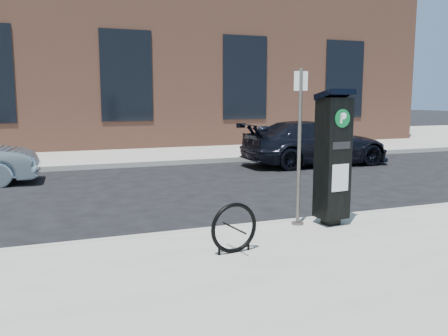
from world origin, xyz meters
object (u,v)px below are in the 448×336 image
bike_rack (234,228)px  car_dark (316,143)px  parking_kiosk (333,156)px  sign_pole (299,148)px

bike_rack → car_dark: car_dark is taller
parking_kiosk → sign_pole: bearing=156.2°
parking_kiosk → car_dark: parking_kiosk is taller
bike_rack → car_dark: size_ratio=0.14×
parking_kiosk → sign_pole: (-0.51, 0.17, 0.12)m
parking_kiosk → car_dark: size_ratio=0.44×
sign_pole → bike_rack: 1.97m
sign_pole → bike_rack: size_ratio=3.66×
parking_kiosk → car_dark: (3.96, 6.87, -0.54)m
car_dark → sign_pole: bearing=146.7°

